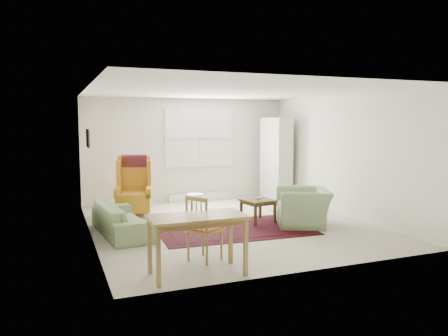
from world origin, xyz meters
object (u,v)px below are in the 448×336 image
object	(u,v)px
desk_chair	(205,228)
coffee_table	(258,211)
armchair	(303,203)
wingback_chair	(134,186)
cabinet	(276,159)
desk	(197,245)
sofa	(123,213)
stool	(195,205)

from	to	relation	value
desk_chair	coffee_table	bearing A→B (deg)	-75.35
armchair	wingback_chair	bearing A→B (deg)	-102.66
armchair	wingback_chair	xyz separation A→B (m)	(-2.81, 2.02, 0.21)
coffee_table	cabinet	xyz separation A→B (m)	(1.51, 2.08, 0.79)
cabinet	desk	xyz separation A→B (m)	(-3.51, -4.43, -0.63)
sofa	cabinet	xyz separation A→B (m)	(4.08, 2.03, 0.65)
sofa	wingback_chair	xyz separation A→B (m)	(0.45, 1.46, 0.25)
sofa	coffee_table	xyz separation A→B (m)	(2.57, -0.04, -0.14)
sofa	stool	world-z (taller)	sofa
desk	cabinet	bearing A→B (deg)	51.64
armchair	wingback_chair	distance (m)	3.46
sofa	cabinet	world-z (taller)	cabinet
cabinet	stool	bearing A→B (deg)	-165.01
sofa	stool	size ratio (longest dim) A/B	3.96
sofa	cabinet	distance (m)	4.60
desk_chair	cabinet	bearing A→B (deg)	-71.88
armchair	coffee_table	bearing A→B (deg)	-103.70
coffee_table	desk_chair	size ratio (longest dim) A/B	0.59
coffee_table	stool	xyz separation A→B (m)	(-0.95, 1.02, 0.00)
sofa	coffee_table	world-z (taller)	sofa
armchair	stool	bearing A→B (deg)	-110.10
cabinet	desk_chair	xyz separation A→B (m)	(-3.23, -3.92, -0.55)
wingback_chair	desk	bearing A→B (deg)	-73.75
sofa	stool	xyz separation A→B (m)	(1.62, 0.97, -0.14)
coffee_table	stool	size ratio (longest dim) A/B	1.20
coffee_table	desk	distance (m)	3.09
desk_chair	wingback_chair	bearing A→B (deg)	-25.56
sofa	cabinet	size ratio (longest dim) A/B	0.90
wingback_chair	coffee_table	bearing A→B (deg)	-20.99
coffee_table	wingback_chair	bearing A→B (deg)	144.59
armchair	wingback_chair	size ratio (longest dim) A/B	0.85
wingback_chair	coffee_table	xyz separation A→B (m)	(2.12, -1.51, -0.40)
cabinet	desk_chair	distance (m)	5.11
desk	desk_chair	distance (m)	0.59
armchair	cabinet	size ratio (longest dim) A/B	0.52
coffee_table	desk_chair	xyz separation A→B (m)	(-1.72, -1.84, 0.24)
wingback_chair	stool	bearing A→B (deg)	-8.14
sofa	coffee_table	bearing A→B (deg)	-96.87
desk	sofa	bearing A→B (deg)	103.36
sofa	desk	xyz separation A→B (m)	(0.57, -2.40, 0.02)
wingback_chair	stool	world-z (taller)	wingback_chair
armchair	desk	world-z (taller)	armchair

